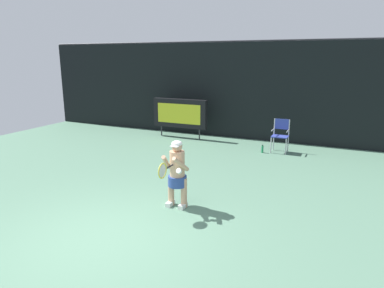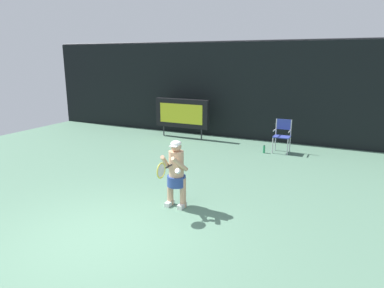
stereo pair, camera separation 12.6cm
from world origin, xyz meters
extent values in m
cube|color=slate|center=(0.00, 0.00, -0.01)|extent=(18.00, 22.00, 0.02)
cube|color=black|center=(0.00, 8.50, 1.80)|extent=(18.00, 0.12, 3.60)
cylinder|color=#38383D|center=(0.00, 8.50, 3.63)|extent=(18.00, 0.05, 0.05)
cube|color=black|center=(-2.30, 7.61, 0.95)|extent=(2.20, 0.20, 1.10)
cube|color=gold|center=(-2.30, 7.51, 0.95)|extent=(1.80, 0.01, 0.75)
cylinder|color=#2D2D33|center=(-3.13, 7.61, 0.20)|extent=(0.05, 0.05, 0.40)
cylinder|color=#2D2D33|center=(-1.48, 7.61, 0.20)|extent=(0.05, 0.05, 0.40)
cylinder|color=#B7B7BC|center=(1.41, 6.80, 0.26)|extent=(0.04, 0.04, 0.52)
cylinder|color=#B7B7BC|center=(1.89, 6.80, 0.26)|extent=(0.04, 0.04, 0.52)
cylinder|color=#B7B7BC|center=(1.41, 7.20, 0.26)|extent=(0.04, 0.04, 0.52)
cylinder|color=#B7B7BC|center=(1.89, 7.20, 0.26)|extent=(0.04, 0.04, 0.52)
cube|color=#32409C|center=(1.65, 7.00, 0.54)|extent=(0.52, 0.44, 0.03)
cylinder|color=#B7B7BC|center=(1.41, 7.20, 0.80)|extent=(0.04, 0.04, 0.56)
cylinder|color=#B7B7BC|center=(1.89, 7.20, 0.80)|extent=(0.04, 0.04, 0.56)
cube|color=#32409C|center=(1.65, 7.20, 0.91)|extent=(0.48, 0.02, 0.34)
cylinder|color=#B7B7BC|center=(1.41, 7.00, 0.74)|extent=(0.04, 0.44, 0.04)
cylinder|color=#B7B7BC|center=(1.89, 7.00, 0.74)|extent=(0.04, 0.44, 0.04)
cylinder|color=#228851|center=(1.16, 6.72, 0.12)|extent=(0.07, 0.07, 0.24)
cylinder|color=black|center=(1.16, 6.72, 0.25)|extent=(0.03, 0.03, 0.03)
cube|color=white|center=(0.38, 1.74, 0.04)|extent=(0.11, 0.26, 0.09)
cube|color=white|center=(0.68, 1.74, 0.04)|extent=(0.11, 0.26, 0.09)
cylinder|color=tan|center=(0.38, 1.79, 0.32)|extent=(0.13, 0.13, 0.63)
cylinder|color=tan|center=(0.68, 1.79, 0.32)|extent=(0.13, 0.13, 0.63)
cylinder|color=#2B4489|center=(0.53, 1.79, 0.56)|extent=(0.39, 0.39, 0.22)
cylinder|color=tan|center=(0.53, 1.79, 0.91)|extent=(0.31, 0.31, 0.56)
sphere|color=tan|center=(0.53, 1.79, 1.29)|extent=(0.22, 0.22, 0.22)
ellipsoid|color=white|center=(0.53, 1.79, 1.35)|extent=(0.22, 0.22, 0.12)
cube|color=white|center=(0.53, 1.69, 1.32)|extent=(0.17, 0.12, 0.02)
cylinder|color=tan|center=(0.37, 1.62, 0.99)|extent=(0.19, 0.46, 0.39)
cylinder|color=tan|center=(0.70, 1.62, 0.99)|extent=(0.19, 0.46, 0.39)
cylinder|color=white|center=(0.72, 1.50, 0.88)|extent=(0.13, 0.13, 0.12)
cylinder|color=black|center=(0.51, 1.52, 0.95)|extent=(0.03, 0.28, 0.03)
torus|color=gold|center=(0.51, 1.22, 0.95)|extent=(0.02, 0.31, 0.31)
ellipsoid|color=silver|center=(0.51, 1.22, 0.95)|extent=(0.01, 0.26, 0.26)
camera|label=1|loc=(3.64, -4.28, 3.04)|focal=32.58mm
camera|label=2|loc=(3.75, -4.23, 3.04)|focal=32.58mm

